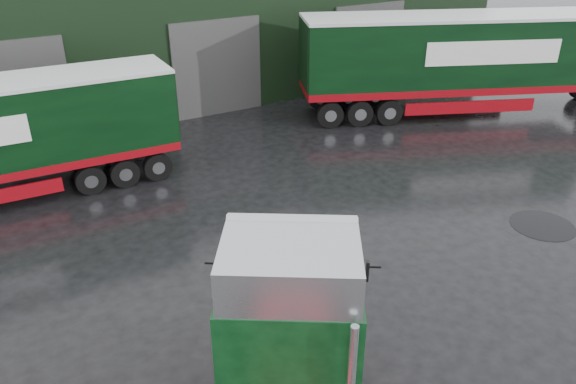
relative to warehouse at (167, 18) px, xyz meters
name	(u,v)px	position (x,y,z in m)	size (l,w,h in m)	color
ground	(388,298)	(-2.00, -20.00, -3.16)	(100.00, 100.00, 0.00)	black
warehouse	(167,18)	(0.00, 0.00, 0.00)	(32.40, 12.40, 6.30)	black
lorry_right	(449,65)	(8.44, -11.00, -1.04)	(2.78, 16.09, 4.23)	silver
puddle_1	(542,225)	(3.94, -19.63, -3.15)	(1.80, 1.80, 0.01)	black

